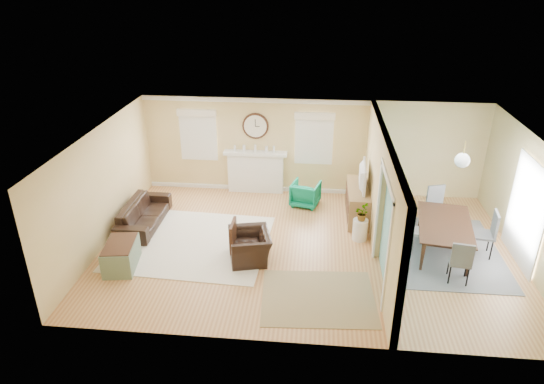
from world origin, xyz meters
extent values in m
plane|color=#AE6F42|center=(0.00, 0.00, 0.00)|extent=(9.00, 9.00, 0.00)
cube|color=tan|center=(0.00, 3.00, 1.30)|extent=(9.00, 0.02, 2.60)
cube|color=tan|center=(0.00, -3.00, 1.30)|extent=(9.00, 0.02, 2.60)
cube|color=tan|center=(-4.50, 0.00, 1.30)|extent=(0.02, 6.00, 2.60)
cube|color=tan|center=(4.50, 0.00, 1.30)|extent=(0.02, 6.00, 2.60)
cube|color=white|center=(0.00, 0.00, 2.60)|extent=(9.00, 6.00, 0.02)
cube|color=tan|center=(1.50, 1.40, 1.30)|extent=(0.12, 3.20, 2.60)
cube|color=tan|center=(1.50, -2.50, 1.30)|extent=(0.12, 1.00, 2.60)
cube|color=tan|center=(1.50, -1.10, 2.40)|extent=(0.12, 1.80, 0.40)
cube|color=white|center=(1.43, -0.20, 1.10)|extent=(0.04, 0.12, 2.20)
cube|color=white|center=(1.43, -2.00, 1.10)|extent=(0.04, 0.12, 2.20)
cube|color=white|center=(1.43, -1.10, 2.20)|extent=(0.04, 1.92, 0.12)
cube|color=#67BABC|center=(1.57, 0.00, 1.30)|extent=(0.02, 6.00, 2.60)
cube|color=white|center=(-1.50, 2.88, 0.55)|extent=(1.50, 0.24, 1.10)
cube|color=white|center=(-1.50, 2.85, 1.13)|extent=(1.70, 0.30, 0.08)
cube|color=black|center=(-1.50, 2.98, 0.50)|extent=(0.85, 0.02, 0.75)
cube|color=gold|center=(-1.50, 2.87, 0.42)|extent=(0.85, 0.02, 0.62)
cylinder|color=#3F251A|center=(-1.50, 2.97, 1.85)|extent=(0.70, 0.06, 0.70)
cylinder|color=silver|center=(-1.50, 2.94, 1.85)|extent=(0.60, 0.01, 0.60)
cube|color=black|center=(-1.50, 2.93, 1.95)|extent=(0.02, 0.01, 0.20)
cube|color=black|center=(-1.44, 2.93, 1.85)|extent=(0.12, 0.01, 0.02)
cube|color=white|center=(-3.05, 2.98, 1.55)|extent=(0.90, 0.03, 1.30)
cube|color=white|center=(-3.05, 2.95, 1.55)|extent=(1.00, 0.04, 1.40)
cube|color=#EDE5CC|center=(-3.05, 2.91, 2.18)|extent=(1.05, 0.10, 0.18)
cube|color=white|center=(0.05, 2.98, 1.55)|extent=(0.90, 0.03, 1.30)
cube|color=white|center=(0.05, 2.95, 1.55)|extent=(1.00, 0.04, 1.40)
cube|color=#EDE5CC|center=(0.05, 2.91, 2.18)|extent=(1.05, 0.10, 0.18)
cube|color=white|center=(4.47, 0.00, 1.10)|extent=(0.03, 1.60, 2.10)
cube|color=white|center=(4.44, 0.00, 1.10)|extent=(0.03, 1.70, 2.20)
cylinder|color=gold|center=(3.00, 0.00, 2.45)|extent=(0.02, 0.02, 0.30)
sphere|color=white|center=(3.00, 0.00, 2.20)|extent=(0.30, 0.30, 0.30)
cube|color=#EDE5CC|center=(-2.57, -0.02, 0.01)|extent=(3.48, 3.06, 0.02)
cube|color=#9B845A|center=(0.28, -1.75, 0.01)|extent=(2.22, 1.86, 0.01)
cube|color=slate|center=(2.98, 0.18, 0.01)|extent=(2.42, 3.03, 0.01)
imported|color=black|center=(-3.92, 0.69, 0.29)|extent=(0.79, 2.01, 0.59)
imported|color=black|center=(-1.19, -0.54, 0.31)|extent=(1.05, 1.14, 0.62)
imported|color=#0A624A|center=(-0.11, 2.16, 0.32)|extent=(0.83, 0.84, 0.64)
cube|color=slate|center=(-3.78, -1.10, 0.27)|extent=(0.72, 1.04, 0.54)
cube|color=#3F251A|center=(-3.78, -1.10, 0.55)|extent=(0.69, 0.99, 0.02)
cube|color=olive|center=(1.20, 1.61, 0.40)|extent=(0.54, 1.61, 0.80)
cube|color=#3F251A|center=(0.93, 1.13, 0.55)|extent=(0.01, 0.43, 0.22)
cube|color=#3F251A|center=(0.93, 1.13, 0.28)|extent=(0.01, 0.43, 0.22)
cube|color=#3F251A|center=(0.93, 1.61, 0.55)|extent=(0.01, 0.43, 0.22)
cube|color=#3F251A|center=(0.93, 1.61, 0.28)|extent=(0.01, 0.43, 0.22)
cube|color=#3F251A|center=(0.93, 2.09, 0.55)|extent=(0.01, 0.43, 0.22)
cube|color=#3F251A|center=(0.93, 2.09, 0.28)|extent=(0.01, 0.43, 0.22)
imported|color=black|center=(1.18, 1.61, 1.11)|extent=(0.19, 1.08, 0.62)
cylinder|color=white|center=(1.19, 0.51, 0.25)|extent=(0.34, 0.34, 0.50)
imported|color=#337F33|center=(1.19, 0.51, 0.69)|extent=(0.30, 0.34, 0.37)
imported|color=#3F251A|center=(2.98, 0.18, 0.35)|extent=(1.38, 2.11, 0.69)
cube|color=slate|center=(3.05, 1.32, 0.47)|extent=(0.55, 0.55, 0.05)
cube|color=slate|center=(3.05, 1.32, 0.73)|extent=(0.43, 0.18, 0.52)
cylinder|color=black|center=(3.16, 1.54, 0.22)|extent=(0.03, 0.03, 0.44)
cylinder|color=black|center=(3.27, 1.21, 0.22)|extent=(0.03, 0.03, 0.44)
cylinder|color=black|center=(2.83, 1.44, 0.22)|extent=(0.03, 0.03, 0.44)
cylinder|color=black|center=(2.93, 1.10, 0.22)|extent=(0.03, 0.03, 0.44)
cube|color=slate|center=(3.01, -0.92, 0.44)|extent=(0.47, 0.47, 0.05)
cube|color=slate|center=(3.01, -0.92, 0.69)|extent=(0.41, 0.12, 0.49)
cylinder|color=black|center=(2.81, -1.06, 0.21)|extent=(0.03, 0.03, 0.41)
cylinder|color=black|center=(2.87, -0.73, 0.21)|extent=(0.03, 0.03, 0.41)
cylinder|color=black|center=(3.14, -1.11, 0.21)|extent=(0.03, 0.03, 0.41)
cylinder|color=black|center=(3.20, -0.78, 0.21)|extent=(0.03, 0.03, 0.41)
cube|color=white|center=(2.40, 0.26, 0.42)|extent=(0.43, 0.43, 0.05)
cube|color=white|center=(2.40, 0.26, 0.65)|extent=(0.10, 0.40, 0.47)
cylinder|color=black|center=(2.26, 0.44, 0.20)|extent=(0.03, 0.03, 0.39)
cylinder|color=black|center=(2.58, 0.40, 0.20)|extent=(0.03, 0.03, 0.39)
cylinder|color=black|center=(2.23, 0.12, 0.20)|extent=(0.03, 0.03, 0.39)
cylinder|color=black|center=(2.54, 0.08, 0.20)|extent=(0.03, 0.03, 0.39)
cube|color=slate|center=(3.73, 0.11, 0.49)|extent=(0.52, 0.52, 0.05)
cube|color=slate|center=(3.73, 0.11, 0.77)|extent=(0.12, 0.46, 0.55)
cylinder|color=black|center=(3.88, -0.10, 0.23)|extent=(0.03, 0.03, 0.46)
cylinder|color=black|center=(3.52, -0.05, 0.23)|extent=(0.03, 0.03, 0.46)
cylinder|color=black|center=(3.94, 0.26, 0.23)|extent=(0.03, 0.03, 0.46)
cylinder|color=black|center=(3.57, 0.32, 0.23)|extent=(0.03, 0.03, 0.46)
camera|label=1|loc=(0.14, -9.23, 5.68)|focal=32.00mm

